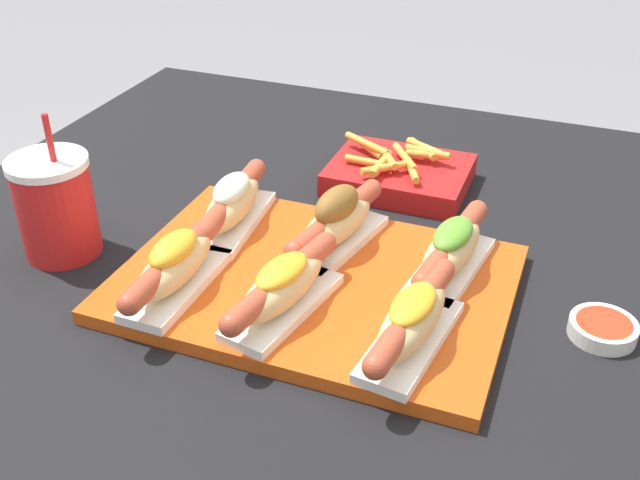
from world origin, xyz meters
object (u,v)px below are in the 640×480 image
hot_dog_0 (175,265)px  sauce_bowl (603,328)px  serving_tray (314,283)px  drink_cup (56,206)px  hot_dog_3 (232,203)px  hot_dog_1 (282,287)px  hot_dog_2 (412,321)px  hot_dog_4 (336,221)px  hot_dog_5 (451,250)px  fries_basket (399,174)px

hot_dog_0 → sauce_bowl: hot_dog_0 is taller
serving_tray → drink_cup: bearing=-173.5°
hot_dog_3 → sauce_bowl: hot_dog_3 is taller
hot_dog_1 → hot_dog_2: 0.15m
sauce_bowl → serving_tray: bearing=-174.3°
serving_tray → hot_dog_0: hot_dog_0 is taller
hot_dog_4 → hot_dog_3: bearing=-179.3°
hot_dog_3 → hot_dog_5: size_ratio=1.00×
hot_dog_0 → hot_dog_5: size_ratio=1.01×
hot_dog_4 → fries_basket: (0.02, 0.22, -0.03)m
hot_dog_0 → hot_dog_4: (0.14, 0.15, 0.00)m
hot_dog_4 → sauce_bowl: 0.33m
hot_dog_0 → hot_dog_4: size_ratio=1.02×
hot_dog_1 → hot_dog_4: hot_dog_4 is taller
sauce_bowl → drink_cup: size_ratio=0.39×
hot_dog_3 → hot_dog_5: 0.29m
hot_dog_4 → drink_cup: bearing=-161.3°
serving_tray → sauce_bowl: same height
hot_dog_3 → hot_dog_5: (0.29, -0.01, -0.00)m
serving_tray → hot_dog_0: size_ratio=2.21×
hot_dog_2 → drink_cup: size_ratio=1.07×
hot_dog_1 → drink_cup: bearing=173.6°
hot_dog_0 → hot_dog_2: bearing=-0.1°
serving_tray → hot_dog_4: hot_dog_4 is taller
hot_dog_4 → fries_basket: hot_dog_4 is taller
serving_tray → hot_dog_3: hot_dog_3 is taller
drink_cup → serving_tray: bearing=6.5°
hot_dog_1 → sauce_bowl: (0.34, 0.11, -0.04)m
hot_dog_3 → sauce_bowl: size_ratio=2.78×
sauce_bowl → drink_cup: 0.67m
hot_dog_4 → drink_cup: size_ratio=1.06×
fries_basket → hot_dog_3: bearing=-126.5°
hot_dog_5 → hot_dog_3: bearing=178.8°
hot_dog_5 → sauce_bowl: hot_dog_5 is taller
hot_dog_3 → fries_basket: hot_dog_3 is taller
hot_dog_1 → fries_basket: bearing=85.6°
sauce_bowl → drink_cup: bearing=-173.9°
hot_dog_1 → drink_cup: 0.33m
sauce_bowl → hot_dog_2: bearing=-148.9°
serving_tray → drink_cup: drink_cup is taller
hot_dog_1 → hot_dog_5: hot_dog_5 is taller
hot_dog_5 → hot_dog_4: bearing=176.9°
sauce_bowl → hot_dog_0: bearing=-166.4°
hot_dog_5 → fries_basket: 0.26m
hot_dog_0 → drink_cup: bearing=167.8°
sauce_bowl → fries_basket: bearing=139.7°
hot_dog_0 → sauce_bowl: 0.48m
serving_tray → hot_dog_3: size_ratio=2.21×
hot_dog_5 → fries_basket: (-0.13, 0.23, -0.03)m
hot_dog_5 → drink_cup: drink_cup is taller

